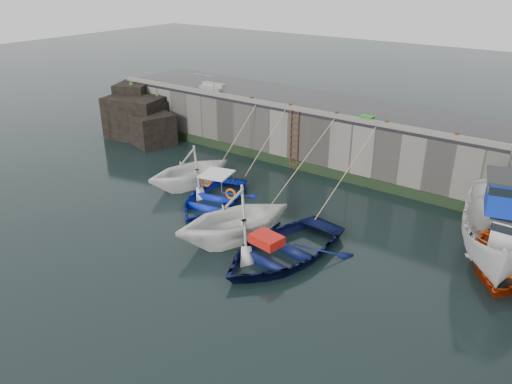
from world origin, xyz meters
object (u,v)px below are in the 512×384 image
Objects in this scene: boat_near_white at (190,186)px; bollard_c at (336,114)px; bollard_d at (386,123)px; ladder at (294,141)px; boat_near_blue at (213,203)px; boat_far_white at (498,233)px; bollard_b at (290,106)px; bollard_a at (252,99)px; fish_crate at (367,119)px; bollard_e at (456,136)px; boat_near_navy at (281,256)px; boat_near_blacktrim at (235,240)px.

bollard_c is (5.13, 5.31, 3.30)m from boat_near_white.
ladder is at bearing -176.00° from bollard_d.
boat_near_white is 2.37m from boat_near_blue.
boat_far_white reaches higher than bollard_b.
bollard_a is 7.80m from bollard_d.
bollard_e is (4.26, -0.16, -0.00)m from fish_crate.
bollard_d is at bearing 135.07° from boat_far_white.
boat_near_navy is 20.38× the size of bollard_c.
boat_far_white is at bearing 52.39° from boat_near_blacktrim.
bollard_b is at bearing 180.00° from bollard_e.
bollard_e reaches higher than boat_near_blacktrim.
boat_far_white is at bearing -17.82° from bollard_b.
bollard_d reaches higher than ladder.
boat_near_white is 9.94m from bollard_d.
boat_near_blacktrim is at bearing -72.02° from bollard_b.
boat_far_white is at bearing -51.75° from bollard_e.
bollard_b is 5.30m from bollard_d.
bollard_c reaches higher than boat_near_blue.
bollard_b is at bearing 146.14° from ladder.
bollard_b reaches higher than boat_near_blacktrim.
bollard_e is (11.00, 0.00, 0.00)m from bollard_a.
ladder is 0.66× the size of boat_near_blue.
boat_near_navy is 8.01m from boat_far_white.
boat_near_navy is at bearing -48.02° from bollard_a.
bollard_d is at bearing 35.47° from boat_near_blue.
boat_near_blacktrim is at bearing -74.62° from ladder.
bollard_b is (-0.50, 0.34, 1.71)m from ladder.
fish_crate is (-7.15, 3.82, 2.20)m from boat_far_white.
bollard_a is (-0.07, 5.31, 3.30)m from boat_near_white.
boat_far_white is at bearing -25.47° from fish_crate.
fish_crate reaches higher than boat_near_white.
fish_crate is at bearing 138.01° from boat_far_white.
fish_crate is 1.07m from bollard_d.
fish_crate reaches higher than bollard_d.
boat_near_blue is 0.99× the size of boat_near_blacktrim.
bollard_c is 2.60m from bollard_d.
bollard_c is 1.00× the size of bollard_e.
boat_near_blue is 11.20m from bollard_e.
boat_near_blue is at bearing 167.83° from boat_near_navy.
boat_far_white is (8.71, 4.58, 1.10)m from boat_near_blacktrim.
bollard_a and bollard_d have the same top height.
boat_near_blue is 17.34× the size of bollard_a.
ladder is at bearing -171.33° from bollard_c.
ladder is 5.11m from bollard_d.
bollard_c is at bearing 0.00° from bollard_b.
boat_far_white is at bearing -14.77° from bollard_a.
boat_near_white is 5.88m from boat_near_blacktrim.
bollard_d is (2.60, 0.00, 0.00)m from bollard_c.
bollard_c is (2.70, 0.00, 0.00)m from bollard_b.
ladder is at bearing 76.54° from boat_near_white.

